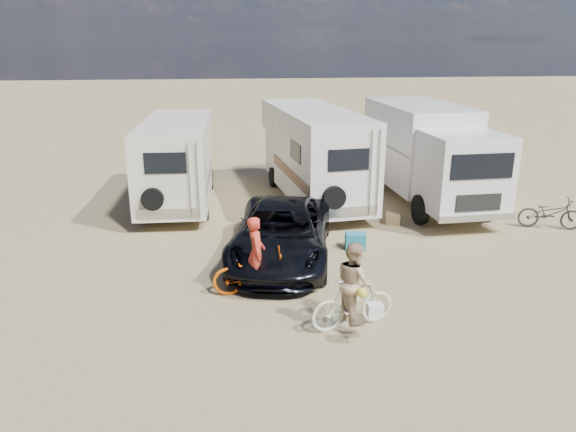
{
  "coord_description": "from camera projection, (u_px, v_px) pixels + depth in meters",
  "views": [
    {
      "loc": [
        -3.03,
        -11.55,
        5.53
      ],
      "look_at": [
        -1.52,
        1.43,
        1.3
      ],
      "focal_mm": 34.29,
      "sensor_mm": 36.0,
      "label": 1
    }
  ],
  "objects": [
    {
      "name": "rider_man",
      "position": [
        256.0,
        260.0,
        12.25
      ],
      "size": [
        0.41,
        0.61,
        1.65
      ],
      "primitive_type": "imported",
      "rotation": [
        0.0,
        0.0,
        1.55
      ],
      "color": "red",
      "rests_on": "ground"
    },
    {
      "name": "rider_woman",
      "position": [
        353.0,
        290.0,
        10.8
      ],
      "size": [
        0.79,
        0.92,
        1.63
      ],
      "primitive_type": "imported",
      "rotation": [
        0.0,
        0.0,
        1.82
      ],
      "color": "tan",
      "rests_on": "ground"
    },
    {
      "name": "bike_parked",
      "position": [
        550.0,
        213.0,
        16.65
      ],
      "size": [
        1.95,
        1.18,
        0.97
      ],
      "primitive_type": "imported",
      "rotation": [
        0.0,
        0.0,
        1.26
      ],
      "color": "#242725",
      "rests_on": "ground"
    },
    {
      "name": "cooler",
      "position": [
        355.0,
        241.0,
        15.11
      ],
      "size": [
        0.59,
        0.46,
        0.44
      ],
      "primitive_type": "cube",
      "rotation": [
        0.0,
        0.0,
        -0.12
      ],
      "color": "#1B6985",
      "rests_on": "ground"
    },
    {
      "name": "dark_suv",
      "position": [
        282.0,
        233.0,
        14.24
      ],
      "size": [
        3.43,
        5.66,
        1.47
      ],
      "primitive_type": "imported",
      "rotation": [
        0.0,
        0.0,
        -0.2
      ],
      "color": "black",
      "rests_on": "ground"
    },
    {
      "name": "bike_woman",
      "position": [
        353.0,
        303.0,
        10.89
      ],
      "size": [
        1.86,
        0.93,
        1.07
      ],
      "primitive_type": "imported",
      "rotation": [
        0.0,
        0.0,
        1.82
      ],
      "color": "beige",
      "rests_on": "ground"
    },
    {
      "name": "rv_main",
      "position": [
        314.0,
        156.0,
        19.21
      ],
      "size": [
        3.07,
        7.4,
        3.22
      ],
      "primitive_type": null,
      "rotation": [
        0.0,
        0.0,
        0.12
      ],
      "color": "white",
      "rests_on": "ground"
    },
    {
      "name": "rv_left",
      "position": [
        178.0,
        163.0,
        18.87
      ],
      "size": [
        2.32,
        6.44,
        2.89
      ],
      "primitive_type": null,
      "rotation": [
        0.0,
        0.0,
        -0.02
      ],
      "color": "beige",
      "rests_on": "ground"
    },
    {
      "name": "bike_man",
      "position": [
        256.0,
        273.0,
        12.34
      ],
      "size": [
        1.98,
        0.72,
        1.04
      ],
      "primitive_type": "imported",
      "rotation": [
        0.0,
        0.0,
        1.55
      ],
      "color": "#D55004",
      "rests_on": "ground"
    },
    {
      "name": "crate",
      "position": [
        393.0,
        218.0,
        17.16
      ],
      "size": [
        0.57,
        0.57,
        0.35
      ],
      "primitive_type": "cube",
      "rotation": [
        0.0,
        0.0,
        -0.36
      ],
      "color": "olive",
      "rests_on": "ground"
    },
    {
      "name": "ground",
      "position": [
        359.0,
        285.0,
        12.96
      ],
      "size": [
        140.0,
        140.0,
        0.0
      ],
      "primitive_type": "plane",
      "color": "tan",
      "rests_on": "ground"
    },
    {
      "name": "box_truck",
      "position": [
        429.0,
        156.0,
        18.9
      ],
      "size": [
        2.85,
        7.3,
        3.33
      ],
      "primitive_type": null,
      "rotation": [
        0.0,
        0.0,
        0.05
      ],
      "color": "silver",
      "rests_on": "ground"
    }
  ]
}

